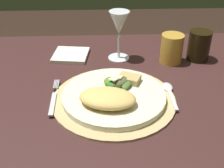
{
  "coord_description": "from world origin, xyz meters",
  "views": [
    {
      "loc": [
        -0.03,
        -0.66,
        1.15
      ],
      "look_at": [
        -0.0,
        0.03,
        0.72
      ],
      "focal_mm": 46.22,
      "sensor_mm": 36.0,
      "label": 1
    }
  ],
  "objects_px": {
    "napkin": "(71,55)",
    "dark_tumbler": "(199,46)",
    "wine_glass": "(119,26)",
    "amber_tumbler": "(172,49)",
    "dining_table": "(113,134)",
    "fork": "(54,98)",
    "spoon": "(169,91)",
    "dinner_plate": "(113,96)"
  },
  "relations": [
    {
      "from": "fork",
      "to": "dinner_plate",
      "type": "bearing_deg",
      "value": -0.94
    },
    {
      "from": "dining_table",
      "to": "napkin",
      "type": "height_order",
      "value": "napkin"
    },
    {
      "from": "napkin",
      "to": "wine_glass",
      "type": "relative_size",
      "value": 0.7
    },
    {
      "from": "amber_tumbler",
      "to": "dark_tumbler",
      "type": "bearing_deg",
      "value": 9.31
    },
    {
      "from": "dining_table",
      "to": "amber_tumbler",
      "type": "relative_size",
      "value": 12.06
    },
    {
      "from": "dining_table",
      "to": "fork",
      "type": "relative_size",
      "value": 6.84
    },
    {
      "from": "fork",
      "to": "spoon",
      "type": "xyz_separation_m",
      "value": [
        0.32,
        0.02,
        -0.0
      ]
    },
    {
      "from": "dark_tumbler",
      "to": "wine_glass",
      "type": "bearing_deg",
      "value": 176.49
    },
    {
      "from": "napkin",
      "to": "dark_tumbler",
      "type": "height_order",
      "value": "dark_tumbler"
    },
    {
      "from": "fork",
      "to": "dark_tumbler",
      "type": "xyz_separation_m",
      "value": [
        0.46,
        0.23,
        0.04
      ]
    },
    {
      "from": "amber_tumbler",
      "to": "napkin",
      "type": "bearing_deg",
      "value": 171.26
    },
    {
      "from": "fork",
      "to": "dark_tumbler",
      "type": "bearing_deg",
      "value": 26.68
    },
    {
      "from": "wine_glass",
      "to": "dark_tumbler",
      "type": "xyz_separation_m",
      "value": [
        0.27,
        -0.02,
        -0.07
      ]
    },
    {
      "from": "spoon",
      "to": "amber_tumbler",
      "type": "bearing_deg",
      "value": 76.76
    },
    {
      "from": "spoon",
      "to": "dark_tumbler",
      "type": "distance_m",
      "value": 0.25
    },
    {
      "from": "dining_table",
      "to": "dark_tumbler",
      "type": "height_order",
      "value": "dark_tumbler"
    },
    {
      "from": "dining_table",
      "to": "spoon",
      "type": "height_order",
      "value": "spoon"
    },
    {
      "from": "dining_table",
      "to": "spoon",
      "type": "bearing_deg",
      "value": 1.17
    },
    {
      "from": "dining_table",
      "to": "dark_tumbler",
      "type": "distance_m",
      "value": 0.41
    },
    {
      "from": "spoon",
      "to": "napkin",
      "type": "relative_size",
      "value": 1.17
    },
    {
      "from": "napkin",
      "to": "dark_tumbler",
      "type": "xyz_separation_m",
      "value": [
        0.43,
        -0.04,
        0.04
      ]
    },
    {
      "from": "fork",
      "to": "wine_glass",
      "type": "relative_size",
      "value": 1.03
    },
    {
      "from": "dining_table",
      "to": "wine_glass",
      "type": "relative_size",
      "value": 7.01
    },
    {
      "from": "dinner_plate",
      "to": "dark_tumbler",
      "type": "relative_size",
      "value": 2.79
    },
    {
      "from": "napkin",
      "to": "amber_tumbler",
      "type": "distance_m",
      "value": 0.34
    },
    {
      "from": "napkin",
      "to": "dark_tumbler",
      "type": "distance_m",
      "value": 0.43
    },
    {
      "from": "fork",
      "to": "napkin",
      "type": "height_order",
      "value": "napkin"
    },
    {
      "from": "fork",
      "to": "amber_tumbler",
      "type": "relative_size",
      "value": 1.76
    },
    {
      "from": "amber_tumbler",
      "to": "dark_tumbler",
      "type": "relative_size",
      "value": 0.96
    },
    {
      "from": "napkin",
      "to": "dining_table",
      "type": "bearing_deg",
      "value": -60.79
    },
    {
      "from": "dinner_plate",
      "to": "napkin",
      "type": "relative_size",
      "value": 2.4
    },
    {
      "from": "dining_table",
      "to": "dark_tumbler",
      "type": "relative_size",
      "value": 11.6
    },
    {
      "from": "wine_glass",
      "to": "spoon",
      "type": "bearing_deg",
      "value": -60.19
    },
    {
      "from": "dining_table",
      "to": "fork",
      "type": "height_order",
      "value": "fork"
    },
    {
      "from": "dinner_plate",
      "to": "wine_glass",
      "type": "height_order",
      "value": "wine_glass"
    },
    {
      "from": "amber_tumbler",
      "to": "dark_tumbler",
      "type": "xyz_separation_m",
      "value": [
        0.1,
        0.02,
        0.0
      ]
    },
    {
      "from": "dinner_plate",
      "to": "amber_tumbler",
      "type": "bearing_deg",
      "value": 46.86
    },
    {
      "from": "dining_table",
      "to": "dinner_plate",
      "type": "distance_m",
      "value": 0.16
    },
    {
      "from": "fork",
      "to": "wine_glass",
      "type": "bearing_deg",
      "value": 52.35
    },
    {
      "from": "dining_table",
      "to": "fork",
      "type": "bearing_deg",
      "value": -172.55
    },
    {
      "from": "wine_glass",
      "to": "amber_tumbler",
      "type": "xyz_separation_m",
      "value": [
        0.17,
        -0.03,
        -0.07
      ]
    },
    {
      "from": "wine_glass",
      "to": "dark_tumbler",
      "type": "height_order",
      "value": "wine_glass"
    }
  ]
}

